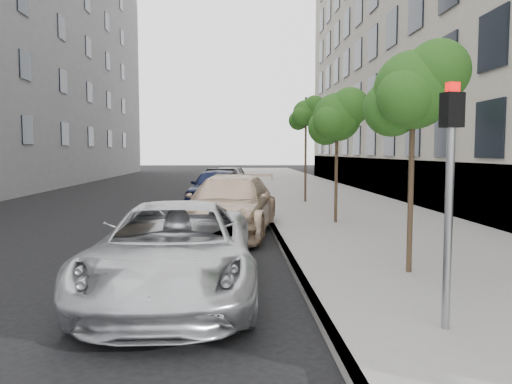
{
  "coord_description": "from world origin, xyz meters",
  "views": [
    {
      "loc": [
        -0.05,
        -7.38,
        2.35
      ],
      "look_at": [
        0.45,
        3.03,
        1.5
      ],
      "focal_mm": 35.0,
      "sensor_mm": 36.0,
      "label": 1
    }
  ],
  "objects": [
    {
      "name": "sedan_black",
      "position": [
        -0.68,
        19.72,
        0.71
      ],
      "size": [
        2.1,
        4.45,
        1.41
      ],
      "primitive_type": "imported",
      "rotation": [
        0.0,
        0.0,
        -0.15
      ],
      "color": "black",
      "rests_on": "ground"
    },
    {
      "name": "signal_pole",
      "position": [
        2.61,
        -1.43,
        2.04
      ],
      "size": [
        0.28,
        0.23,
        3.04
      ],
      "rotation": [
        0.0,
        0.0,
        0.25
      ],
      "color": "#939699",
      "rests_on": "sidewalk"
    },
    {
      "name": "suv",
      "position": [
        -0.1,
        6.79,
        0.82
      ],
      "size": [
        3.23,
        5.98,
        1.65
      ],
      "primitive_type": "imported",
      "rotation": [
        0.0,
        0.0,
        -0.17
      ],
      "color": "beige",
      "rests_on": "ground"
    },
    {
      "name": "sedan_blue",
      "position": [
        -0.72,
        13.87,
        0.83
      ],
      "size": [
        2.64,
        5.08,
        1.65
      ],
      "primitive_type": "imported",
      "rotation": [
        0.0,
        0.0,
        -0.15
      ],
      "color": "#101838",
      "rests_on": "ground"
    },
    {
      "name": "curb",
      "position": [
        1.18,
        24.0,
        0.07
      ],
      "size": [
        0.15,
        72.0,
        0.14
      ],
      "primitive_type": "cube",
      "color": "#9E9B93",
      "rests_on": "ground"
    },
    {
      "name": "tree_near",
      "position": [
        3.23,
        1.5,
        3.45
      ],
      "size": [
        1.74,
        1.54,
        4.17
      ],
      "color": "#38281C",
      "rests_on": "sidewalk"
    },
    {
      "name": "ground",
      "position": [
        0.0,
        0.0,
        0.0
      ],
      "size": [
        160.0,
        160.0,
        0.0
      ],
      "primitive_type": "plane",
      "color": "black",
      "rests_on": "ground"
    },
    {
      "name": "tree_mid",
      "position": [
        3.23,
        8.0,
        3.41
      ],
      "size": [
        1.8,
        1.6,
        4.16
      ],
      "color": "#38281C",
      "rests_on": "sidewalk"
    },
    {
      "name": "tree_far",
      "position": [
        3.23,
        14.5,
        4.01
      ],
      "size": [
        1.54,
        1.34,
        4.64
      ],
      "color": "#38281C",
      "rests_on": "sidewalk"
    },
    {
      "name": "sedan_rear",
      "position": [
        -0.24,
        25.82,
        0.64
      ],
      "size": [
        1.82,
        4.43,
        1.28
      ],
      "primitive_type": "imported",
      "rotation": [
        0.0,
        0.0,
        -0.0
      ],
      "color": "#A6A8AE",
      "rests_on": "ground"
    },
    {
      "name": "sidewalk",
      "position": [
        4.3,
        24.0,
        0.07
      ],
      "size": [
        6.4,
        72.0,
        0.14
      ],
      "primitive_type": "cube",
      "color": "gray",
      "rests_on": "ground"
    },
    {
      "name": "minivan",
      "position": [
        -0.98,
        0.64,
        0.75
      ],
      "size": [
        2.51,
        5.43,
        1.51
      ],
      "primitive_type": "imported",
      "rotation": [
        0.0,
        0.0,
        0.0
      ],
      "color": "silver",
      "rests_on": "ground"
    }
  ]
}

